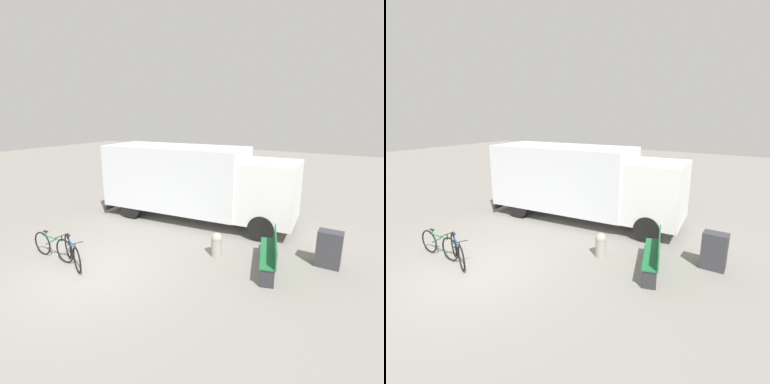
{
  "view_description": "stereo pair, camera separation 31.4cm",
  "coord_description": "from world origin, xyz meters",
  "views": [
    {
      "loc": [
        6.05,
        -4.76,
        4.13
      ],
      "look_at": [
        0.99,
        3.72,
        1.55
      ],
      "focal_mm": 28.0,
      "sensor_mm": 36.0,
      "label": 1
    },
    {
      "loc": [
        6.32,
        -4.59,
        4.13
      ],
      "look_at": [
        0.99,
        3.72,
        1.55
      ],
      "focal_mm": 28.0,
      "sensor_mm": 36.0,
      "label": 2
    }
  ],
  "objects": [
    {
      "name": "ground_plane",
      "position": [
        0.0,
        0.0,
        0.0
      ],
      "size": [
        60.0,
        60.0,
        0.0
      ],
      "primitive_type": "plane",
      "color": "gray"
    },
    {
      "name": "delivery_truck",
      "position": [
        0.23,
        5.17,
        1.61
      ],
      "size": [
        7.8,
        2.9,
        2.91
      ],
      "rotation": [
        0.0,
        0.0,
        0.09
      ],
      "color": "silver",
      "rests_on": "ground"
    },
    {
      "name": "park_bench",
      "position": [
        4.09,
        2.71,
        0.54
      ],
      "size": [
        0.96,
        2.03,
        0.97
      ],
      "rotation": [
        0.0,
        0.0,
        1.86
      ],
      "color": "#1E6638",
      "rests_on": "ground"
    },
    {
      "name": "bicycle_near",
      "position": [
        -1.56,
        0.08,
        0.39
      ],
      "size": [
        1.75,
        0.44,
        0.82
      ],
      "rotation": [
        0.0,
        0.0,
        0.01
      ],
      "color": "black",
      "rests_on": "ground"
    },
    {
      "name": "bicycle_middle",
      "position": [
        -0.77,
        0.12,
        0.39
      ],
      "size": [
        1.61,
        0.77,
        0.82
      ],
      "rotation": [
        0.0,
        0.0,
        -0.43
      ],
      "color": "black",
      "rests_on": "ground"
    },
    {
      "name": "bollard_near_bench",
      "position": [
        2.46,
        2.68,
        0.39
      ],
      "size": [
        0.33,
        0.33,
        0.73
      ],
      "color": "#9E998C",
      "rests_on": "ground"
    },
    {
      "name": "utility_box",
      "position": [
        5.41,
        3.71,
        0.52
      ],
      "size": [
        0.64,
        0.41,
        1.03
      ],
      "color": "#38383D",
      "rests_on": "ground"
    }
  ]
}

